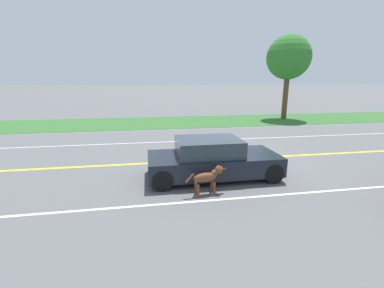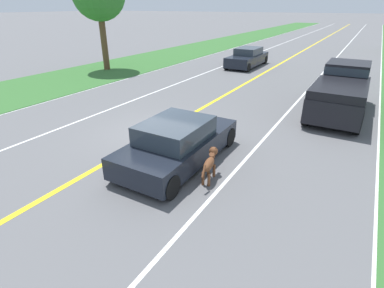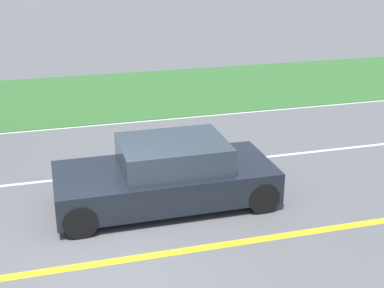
% 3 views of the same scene
% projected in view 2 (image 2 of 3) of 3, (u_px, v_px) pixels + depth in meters
% --- Properties ---
extents(ground_plane, '(400.00, 400.00, 0.00)m').
position_uv_depth(ground_plane, '(156.00, 134.00, 10.82)').
color(ground_plane, '#5B5B5E').
extents(centre_divider_line, '(0.18, 160.00, 0.01)m').
position_uv_depth(centre_divider_line, '(156.00, 134.00, 10.82)').
color(centre_divider_line, yellow).
rests_on(centre_divider_line, ground).
extents(lane_edge_line_right, '(0.14, 160.00, 0.01)m').
position_uv_depth(lane_edge_line_right, '(379.00, 188.00, 7.63)').
color(lane_edge_line_right, white).
rests_on(lane_edge_line_right, ground).
extents(lane_edge_line_left, '(0.14, 160.00, 0.01)m').
position_uv_depth(lane_edge_line_left, '(35.00, 105.00, 14.01)').
color(lane_edge_line_left, white).
rests_on(lane_edge_line_left, ground).
extents(lane_dash_same_dir, '(0.10, 160.00, 0.01)m').
position_uv_depth(lane_dash_same_dir, '(248.00, 156.00, 9.22)').
color(lane_dash_same_dir, white).
rests_on(lane_dash_same_dir, ground).
extents(lane_dash_oncoming, '(0.10, 160.00, 0.01)m').
position_uv_depth(lane_dash_oncoming, '(88.00, 117.00, 12.41)').
color(lane_dash_oncoming, white).
rests_on(lane_dash_oncoming, ground).
extents(ego_car, '(1.90, 4.24, 1.30)m').
position_uv_depth(ego_car, '(178.00, 143.00, 8.69)').
color(ego_car, black).
rests_on(ego_car, ground).
extents(dog, '(0.40, 1.23, 0.81)m').
position_uv_depth(dog, '(210.00, 162.00, 7.84)').
color(dog, brown).
rests_on(dog, ground).
extents(pickup_truck, '(2.00, 5.39, 1.93)m').
position_uv_depth(pickup_truck, '(342.00, 90.00, 12.68)').
color(pickup_truck, black).
rests_on(pickup_truck, ground).
extents(oncoming_car, '(1.83, 4.70, 1.36)m').
position_uv_depth(oncoming_car, '(247.00, 58.00, 22.52)').
color(oncoming_car, black).
rests_on(oncoming_car, ground).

